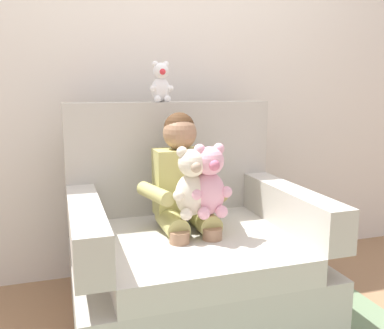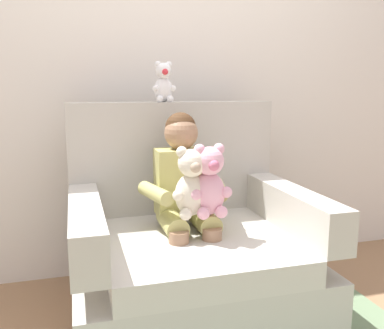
% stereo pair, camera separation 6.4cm
% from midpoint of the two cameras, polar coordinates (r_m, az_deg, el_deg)
% --- Properties ---
extents(ground_plane, '(8.00, 8.00, 0.00)m').
position_cam_midpoint_polar(ground_plane, '(2.27, 0.92, -20.28)').
color(ground_plane, '#936D4C').
extents(back_wall, '(6.00, 0.10, 2.60)m').
position_cam_midpoint_polar(back_wall, '(2.67, -3.71, 13.39)').
color(back_wall, silver).
rests_on(back_wall, ground).
extents(armchair, '(1.15, 0.97, 1.08)m').
position_cam_midpoint_polar(armchair, '(2.17, 0.54, -12.05)').
color(armchair, '#BCB7AD').
rests_on(armchair, ground).
extents(seated_child, '(0.45, 0.39, 0.82)m').
position_cam_midpoint_polar(seated_child, '(2.09, -0.12, -3.12)').
color(seated_child, tan).
rests_on(seated_child, armchair).
extents(plush_cream, '(0.20, 0.16, 0.33)m').
position_cam_midpoint_polar(plush_cream, '(1.93, 0.90, -2.68)').
color(plush_cream, silver).
rests_on(plush_cream, armchair).
extents(plush_pink, '(0.20, 0.17, 0.34)m').
position_cam_midpoint_polar(plush_pink, '(1.94, 3.30, -2.47)').
color(plush_pink, '#EAA8BC').
rests_on(plush_pink, armchair).
extents(plush_white_on_backrest, '(0.13, 0.11, 0.22)m').
position_cam_midpoint_polar(plush_white_on_backrest, '(2.34, -3.09, 11.00)').
color(plush_white_on_backrest, white).
rests_on(plush_white_on_backrest, armchair).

